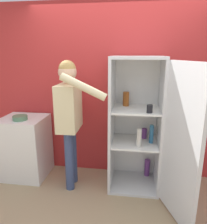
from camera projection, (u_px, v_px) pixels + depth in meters
ground_plane at (108, 211)px, 2.64m from camera, size 12.00×12.00×0.00m
wall_back at (117, 93)px, 3.24m from camera, size 7.00×0.06×2.55m
refrigerator at (144, 128)px, 2.85m from camera, size 0.96×1.26×1.81m
person at (70, 110)px, 2.87m from camera, size 0.68×0.61×1.76m
counter at (26, 147)px, 3.32m from camera, size 0.64×0.59×0.93m
bowl at (20, 118)px, 3.10m from camera, size 0.21×0.21×0.06m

